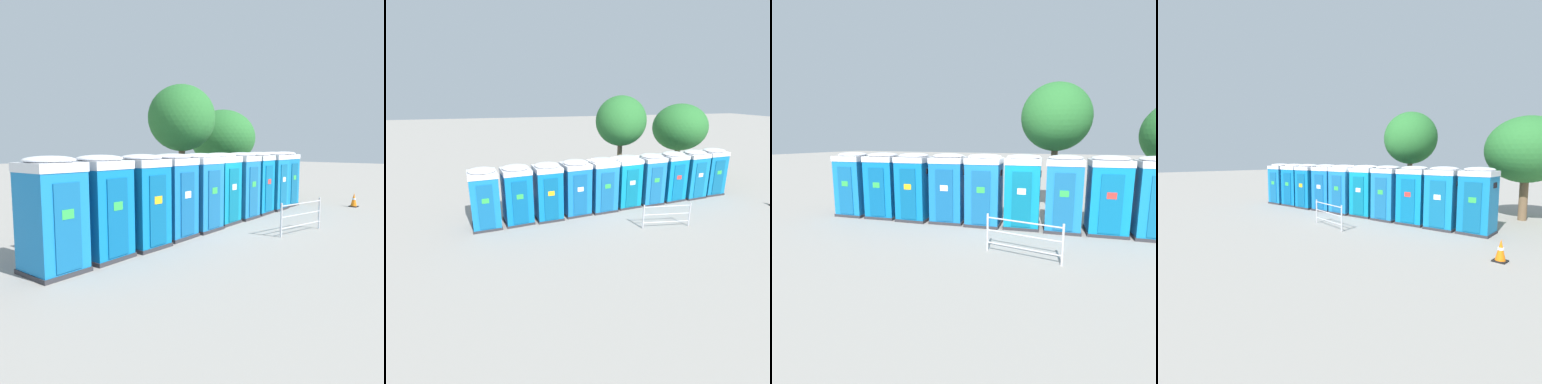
# 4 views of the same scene
# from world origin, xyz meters

# --- Properties ---
(ground_plane) EXTENTS (120.00, 120.00, 0.00)m
(ground_plane) POSITION_xyz_m (0.00, 0.00, 0.00)
(ground_plane) COLOR gray
(portapotty_0) EXTENTS (1.29, 1.31, 2.54)m
(portapotty_0) POSITION_xyz_m (-5.98, -0.96, 1.28)
(portapotty_0) COLOR #2D2D33
(portapotty_0) RESTS_ON ground
(portapotty_1) EXTENTS (1.35, 1.35, 2.54)m
(portapotty_1) POSITION_xyz_m (-4.65, -0.80, 1.28)
(portapotty_1) COLOR #2D2D33
(portapotty_1) RESTS_ON ground
(portapotty_2) EXTENTS (1.28, 1.30, 2.54)m
(portapotty_2) POSITION_xyz_m (-3.30, -0.72, 1.28)
(portapotty_2) COLOR #2D2D33
(portapotty_2) RESTS_ON ground
(portapotty_3) EXTENTS (1.37, 1.35, 2.54)m
(portapotty_3) POSITION_xyz_m (-1.98, -0.49, 1.28)
(portapotty_3) COLOR #2D2D33
(portapotty_3) RESTS_ON ground
(portapotty_4) EXTENTS (1.35, 1.32, 2.54)m
(portapotty_4) POSITION_xyz_m (-0.63, -0.39, 1.28)
(portapotty_4) COLOR #2D2D33
(portapotty_4) RESTS_ON ground
(portapotty_5) EXTENTS (1.35, 1.34, 2.54)m
(portapotty_5) POSITION_xyz_m (0.70, -0.16, 1.28)
(portapotty_5) COLOR #2D2D33
(portapotty_5) RESTS_ON ground
(portapotty_6) EXTENTS (1.28, 1.31, 2.54)m
(portapotty_6) POSITION_xyz_m (2.04, -0.08, 1.28)
(portapotty_6) COLOR #2D2D33
(portapotty_6) RESTS_ON ground
(portapotty_7) EXTENTS (1.38, 1.35, 2.54)m
(portapotty_7) POSITION_xyz_m (3.38, 0.09, 1.28)
(portapotty_7) COLOR #2D2D33
(portapotty_7) RESTS_ON ground
(portapotty_8) EXTENTS (1.35, 1.33, 2.54)m
(portapotty_8) POSITION_xyz_m (4.72, 0.18, 1.28)
(portapotty_8) COLOR #2D2D33
(portapotty_8) RESTS_ON ground
(street_tree_1) EXTENTS (2.79, 2.79, 5.28)m
(street_tree_1) POSITION_xyz_m (1.43, 2.49, 3.90)
(street_tree_1) COLOR brown
(street_tree_1) RESTS_ON ground
(event_barrier) EXTENTS (2.04, 0.35, 1.05)m
(event_barrier) POSITION_xyz_m (1.29, -3.03, 0.57)
(event_barrier) COLOR #B7B7BC
(event_barrier) RESTS_ON ground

